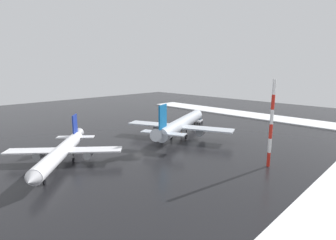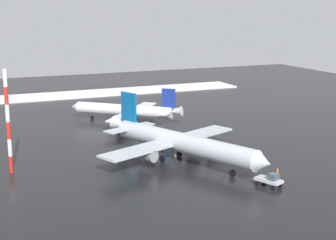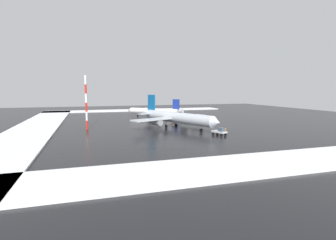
% 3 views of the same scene
% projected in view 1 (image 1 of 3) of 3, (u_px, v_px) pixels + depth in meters
% --- Properties ---
extents(ground_plane, '(240.00, 240.00, 0.00)m').
position_uv_depth(ground_plane, '(138.00, 147.00, 72.35)').
color(ground_plane, black).
extents(snow_bank_right, '(14.00, 116.00, 0.44)m').
position_uv_depth(snow_bank_right, '(254.00, 115.00, 118.82)').
color(snow_bank_right, white).
rests_on(snow_bank_right, ground_plane).
extents(airplane_distant_tail, '(38.58, 32.69, 12.03)m').
position_uv_depth(airplane_distant_tail, '(181.00, 124.00, 83.17)').
color(airplane_distant_tail, silver).
rests_on(airplane_distant_tail, ground_plane).
extents(airplane_parked_starboard, '(24.11, 25.79, 9.41)m').
position_uv_depth(airplane_parked_starboard, '(61.00, 152.00, 58.21)').
color(airplane_parked_starboard, white).
rests_on(airplane_parked_starboard, ground_plane).
extents(pushback_tug, '(5.09, 3.78, 2.50)m').
position_uv_depth(pushback_tug, '(199.00, 120.00, 102.55)').
color(pushback_tug, silver).
rests_on(pushback_tug, ground_plane).
extents(ground_crew_beside_wing, '(0.36, 0.36, 1.71)m').
position_uv_depth(ground_crew_beside_wing, '(181.00, 134.00, 82.80)').
color(ground_crew_beside_wing, black).
rests_on(ground_crew_beside_wing, ground_plane).
extents(ground_crew_by_nose_gear, '(0.36, 0.36, 1.71)m').
position_uv_depth(ground_crew_by_nose_gear, '(185.00, 121.00, 102.90)').
color(ground_crew_by_nose_gear, black).
rests_on(ground_crew_by_nose_gear, ground_plane).
extents(antenna_mast, '(0.70, 0.70, 19.14)m').
position_uv_depth(antenna_mast, '(271.00, 124.00, 56.30)').
color(antenna_mast, red).
rests_on(antenna_mast, ground_plane).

